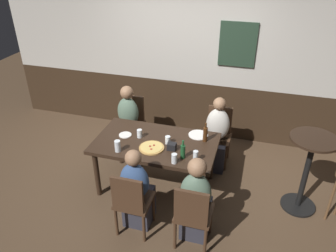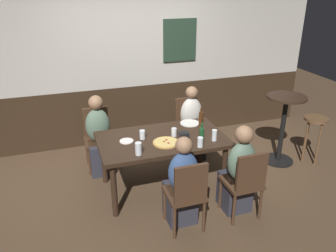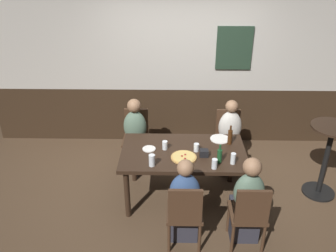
{
  "view_description": "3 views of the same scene",
  "coord_description": "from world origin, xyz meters",
  "views": [
    {
      "loc": [
        1.18,
        -3.47,
        3.08
      ],
      "look_at": [
        0.19,
        -0.08,
        1.06
      ],
      "focal_mm": 35.41,
      "sensor_mm": 36.0,
      "label": 1
    },
    {
      "loc": [
        -1.15,
        -3.72,
        2.6
      ],
      "look_at": [
        0.11,
        0.08,
        0.86
      ],
      "focal_mm": 36.62,
      "sensor_mm": 36.0,
      "label": 2
    },
    {
      "loc": [
        -0.13,
        -3.88,
        3.12
      ],
      "look_at": [
        -0.2,
        0.07,
        1.07
      ],
      "focal_mm": 37.75,
      "sensor_mm": 36.0,
      "label": 3
    }
  ],
  "objects": [
    {
      "name": "chair_left_far",
      "position": [
        -0.7,
        0.88,
        0.5
      ],
      "size": [
        0.4,
        0.4,
        0.88
      ],
      "color": "#422B1C",
      "rests_on": "ground_plane"
    },
    {
      "name": "dining_table",
      "position": [
        0.0,
        0.0,
        0.66
      ],
      "size": [
        1.6,
        0.93,
        0.74
      ],
      "color": "black",
      "rests_on": "ground_plane"
    },
    {
      "name": "plate_white_small",
      "position": [
        -0.45,
        0.04,
        0.75
      ],
      "size": [
        0.17,
        0.17,
        0.01
      ],
      "primitive_type": "cylinder",
      "color": "white",
      "rests_on": "dining_table"
    },
    {
      "name": "chair_right_near",
      "position": [
        0.7,
        -0.88,
        0.5
      ],
      "size": [
        0.4,
        0.4,
        0.88
      ],
      "color": "#422B1C",
      "rests_on": "ground_plane"
    },
    {
      "name": "ground_plane",
      "position": [
        0.0,
        0.0,
        0.0
      ],
      "size": [
        12.0,
        12.0,
        0.0
      ],
      "primitive_type": "plane",
      "color": "#4C3826"
    },
    {
      "name": "condiment_caddy",
      "position": [
        0.25,
        -0.11,
        0.79
      ],
      "size": [
        0.11,
        0.09,
        0.09
      ],
      "primitive_type": "cube",
      "color": "black",
      "rests_on": "dining_table"
    },
    {
      "name": "chair_right_far",
      "position": [
        0.7,
        0.88,
        0.5
      ],
      "size": [
        0.4,
        0.4,
        0.88
      ],
      "color": "#422B1C",
      "rests_on": "ground_plane"
    },
    {
      "name": "beer_bottle_green",
      "position": [
        0.43,
        -0.25,
        0.84
      ],
      "size": [
        0.06,
        0.06,
        0.25
      ],
      "color": "#194723",
      "rests_on": "dining_table"
    },
    {
      "name": "highball_clear",
      "position": [
        0.59,
        -0.27,
        0.8
      ],
      "size": [
        0.06,
        0.06,
        0.14
      ],
      "color": "silver",
      "rests_on": "dining_table"
    },
    {
      "name": "person_left_far",
      "position": [
        -0.7,
        0.72,
        0.48
      ],
      "size": [
        0.34,
        0.37,
        1.13
      ],
      "color": "#2D2D38",
      "rests_on": "ground_plane"
    },
    {
      "name": "tumbler_short",
      "position": [
        0.16,
        0.01,
        0.79
      ],
      "size": [
        0.07,
        0.07,
        0.11
      ],
      "color": "silver",
      "rests_on": "dining_table"
    },
    {
      "name": "person_right_near",
      "position": [
        0.7,
        -0.72,
        0.48
      ],
      "size": [
        0.34,
        0.37,
        1.12
      ],
      "color": "#2D2D38",
      "rests_on": "ground_plane"
    },
    {
      "name": "beer_glass_half",
      "position": [
        -0.39,
        -0.34,
        0.81
      ],
      "size": [
        0.08,
        0.08,
        0.15
      ],
      "color": "silver",
      "rests_on": "dining_table"
    },
    {
      "name": "person_mid_near",
      "position": [
        0.0,
        -0.72,
        0.46
      ],
      "size": [
        0.34,
        0.37,
        1.09
      ],
      "color": "#2D2D38",
      "rests_on": "ground_plane"
    },
    {
      "name": "side_bar_table",
      "position": [
        1.91,
        0.13,
        0.62
      ],
      "size": [
        0.56,
        0.56,
        1.05
      ],
      "color": "black",
      "rests_on": "ground_plane"
    },
    {
      "name": "wall_back",
      "position": [
        0.01,
        1.65,
        1.3
      ],
      "size": [
        6.4,
        0.13,
        2.6
      ],
      "color": "#332316",
      "rests_on": "ground_plane"
    },
    {
      "name": "tumbler_water",
      "position": [
        0.36,
        -0.38,
        0.79
      ],
      "size": [
        0.07,
        0.07,
        0.12
      ],
      "color": "silver",
      "rests_on": "dining_table"
    },
    {
      "name": "chair_mid_near",
      "position": [
        0.0,
        -0.88,
        0.5
      ],
      "size": [
        0.4,
        0.4,
        0.88
      ],
      "color": "#422B1C",
      "rests_on": "ground_plane"
    },
    {
      "name": "plate_white_large",
      "position": [
        0.5,
        0.32,
        0.75
      ],
      "size": [
        0.26,
        0.26,
        0.01
      ],
      "primitive_type": "cylinder",
      "color": "white",
      "rests_on": "dining_table"
    },
    {
      "name": "bar_stool",
      "position": [
        2.36,
        -0.02,
        0.56
      ],
      "size": [
        0.34,
        0.34,
        0.72
      ],
      "color": "brown",
      "rests_on": "ground_plane"
    },
    {
      "name": "person_right_far",
      "position": [
        0.7,
        0.72,
        0.47
      ],
      "size": [
        0.34,
        0.37,
        1.12
      ],
      "color": "#2D2D38",
      "rests_on": "ground_plane"
    },
    {
      "name": "pint_glass_amber",
      "position": [
        -0.24,
        0.05,
        0.79
      ],
      "size": [
        0.07,
        0.07,
        0.12
      ],
      "color": "silver",
      "rests_on": "dining_table"
    },
    {
      "name": "beer_bottle_brown",
      "position": [
        0.62,
        0.2,
        0.85
      ],
      "size": [
        0.06,
        0.06,
        0.27
      ],
      "color": "#42230F",
      "rests_on": "dining_table"
    },
    {
      "name": "pizza",
      "position": [
        -0.0,
        -0.16,
        0.75
      ],
      "size": [
        0.32,
        0.32,
        0.03
      ],
      "color": "tan",
      "rests_on": "dining_table"
    }
  ]
}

